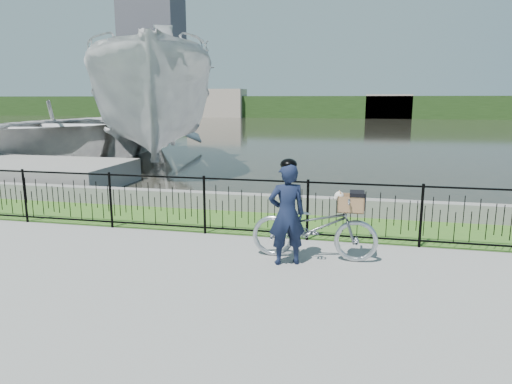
% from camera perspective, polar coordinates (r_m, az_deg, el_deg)
% --- Properties ---
extents(ground, '(120.00, 120.00, 0.00)m').
position_cam_1_polar(ground, '(7.32, -2.88, -9.19)').
color(ground, gray).
rests_on(ground, ground).
extents(grass_strip, '(60.00, 2.00, 0.01)m').
position_cam_1_polar(grass_strip, '(9.73, 1.11, -3.87)').
color(grass_strip, '#38621E').
rests_on(grass_strip, ground).
extents(water, '(120.00, 120.00, 0.00)m').
position_cam_1_polar(water, '(39.73, 9.70, 7.64)').
color(water, black).
rests_on(water, ground).
extents(quay_wall, '(60.00, 0.30, 0.40)m').
position_cam_1_polar(quay_wall, '(10.63, 2.16, -1.45)').
color(quay_wall, slate).
rests_on(quay_wall, ground).
extents(fence, '(14.00, 0.06, 1.15)m').
position_cam_1_polar(fence, '(8.64, -0.16, -1.94)').
color(fence, black).
rests_on(fence, ground).
extents(far_treeline, '(120.00, 6.00, 3.00)m').
position_cam_1_polar(far_treeline, '(66.64, 10.87, 10.41)').
color(far_treeline, '#254219').
rests_on(far_treeline, ground).
extents(far_building_left, '(8.00, 4.00, 4.00)m').
position_cam_1_polar(far_building_left, '(67.57, -4.90, 11.00)').
color(far_building_left, '#A79686').
rests_on(far_building_left, ground).
extents(far_building_right, '(6.00, 3.00, 3.20)m').
position_cam_1_polar(far_building_right, '(65.25, 16.19, 10.23)').
color(far_building_right, '#A79686').
rests_on(far_building_right, ground).
extents(bicycle_rig, '(2.05, 0.72, 1.17)m').
position_cam_1_polar(bicycle_rig, '(7.53, 7.36, -4.28)').
color(bicycle_rig, '#A7ABB3').
rests_on(bicycle_rig, ground).
extents(cyclist, '(0.69, 0.58, 1.69)m').
position_cam_1_polar(cyclist, '(7.18, 3.88, -2.61)').
color(cyclist, black).
rests_on(cyclist, ground).
extents(boat_near, '(8.92, 12.66, 6.38)m').
position_cam_1_polar(boat_near, '(18.84, -12.48, 10.60)').
color(boat_near, silver).
rests_on(boat_near, water).
extents(boat_far, '(9.02, 12.51, 2.57)m').
position_cam_1_polar(boat_far, '(22.56, -20.90, 7.48)').
color(boat_far, silver).
rests_on(boat_far, water).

